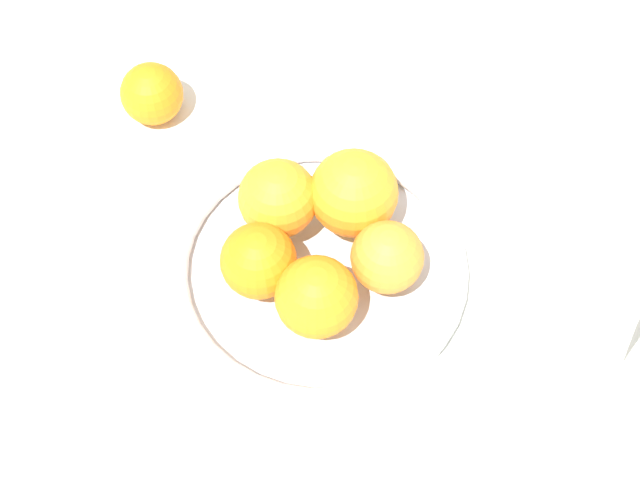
% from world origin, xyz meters
% --- Properties ---
extents(ground_plane, '(4.00, 4.00, 0.00)m').
position_xyz_m(ground_plane, '(0.00, 0.00, 0.00)').
color(ground_plane, silver).
extents(fruit_bowl, '(0.27, 0.27, 0.03)m').
position_xyz_m(fruit_bowl, '(0.00, 0.00, 0.02)').
color(fruit_bowl, silver).
rests_on(fruit_bowl, ground_plane).
extents(orange_pile, '(0.18, 0.18, 0.08)m').
position_xyz_m(orange_pile, '(0.01, 0.00, 0.07)').
color(orange_pile, orange).
rests_on(orange_pile, fruit_bowl).
extents(stray_orange, '(0.06, 0.06, 0.06)m').
position_xyz_m(stray_orange, '(0.15, 0.22, 0.03)').
color(stray_orange, orange).
rests_on(stray_orange, ground_plane).
extents(napkin_folded, '(0.18, 0.18, 0.01)m').
position_xyz_m(napkin_folded, '(0.23, -0.13, 0.00)').
color(napkin_folded, silver).
rests_on(napkin_folded, ground_plane).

